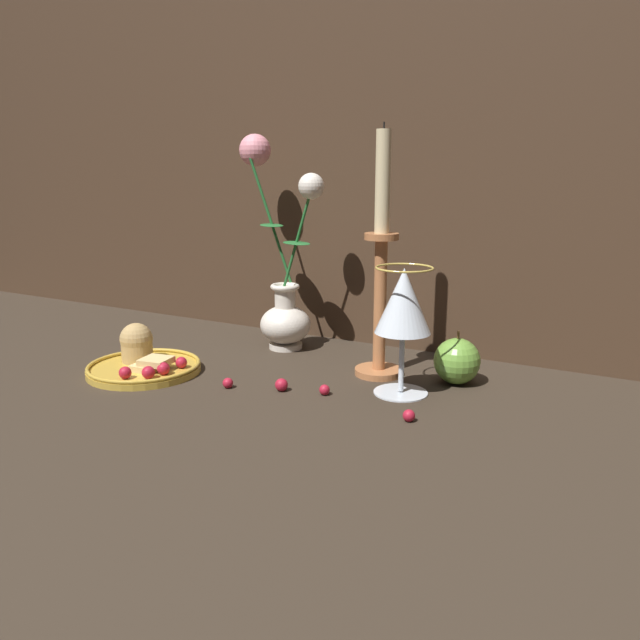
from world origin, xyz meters
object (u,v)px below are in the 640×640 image
Objects in this scene: vase at (282,277)px; wine_glass at (403,306)px; apple_beside_vase at (457,361)px; candlestick at (381,276)px; plate_with_pastries at (143,360)px.

wine_glass is at bearing -24.18° from vase.
vase reaches higher than apple_beside_vase.
candlestick is (-0.06, 0.06, 0.03)m from wine_glass.
wine_glass is (0.28, -0.13, 0.00)m from vase.
apple_beside_vase is (0.34, -0.04, -0.10)m from vase.
vase is 2.12× the size of plate_with_pastries.
plate_with_pastries is 2.18× the size of apple_beside_vase.
plate_with_pastries is 0.43m from wine_glass.
plate_with_pastries is at bearing -153.65° from candlestick.
plate_with_pastries is 0.97× the size of wine_glass.
wine_glass is at bearing -124.84° from apple_beside_vase.
wine_glass is at bearing 14.51° from plate_with_pastries.
candlestick is at bearing 134.55° from wine_glass.
candlestick reaches higher than plate_with_pastries.
plate_with_pastries is 0.47× the size of candlestick.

